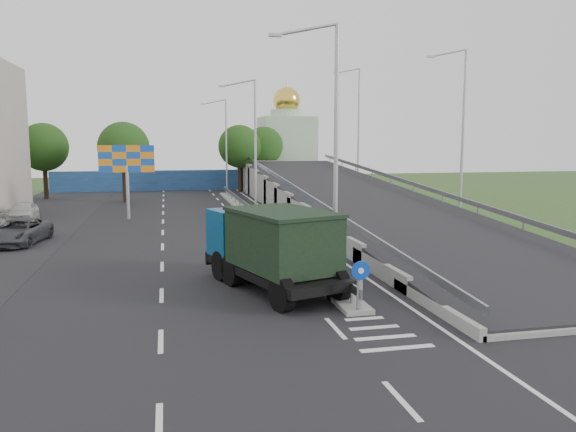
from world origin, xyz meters
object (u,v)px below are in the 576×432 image
object	(u,v)px
lamp_post_near	(331,141)
parked_car_c	(19,232)
church	(287,145)
lamp_post_mid	(253,141)
lamp_post_far	(225,141)
dump_truck	(271,244)
sign_bollard	(360,285)
billboard	(127,163)
parked_car_e	(23,212)

from	to	relation	value
lamp_post_near	parked_car_c	xyz separation A→B (m)	(-14.53, 12.66, -5.09)
church	lamp_post_mid	bearing A→B (deg)	-106.22
lamp_post_far	dump_truck	xyz separation A→B (m)	(-2.38, -39.84, -4.02)
sign_bollard	lamp_post_far	bearing A→B (deg)	89.86
billboard	parked_car_c	world-z (taller)	billboard
lamp_post_far	dump_truck	bearing A→B (deg)	-93.41
dump_truck	church	bearing A→B (deg)	58.97
parked_car_e	sign_bollard	bearing A→B (deg)	-62.19
sign_bollard	billboard	bearing A→B (deg)	109.21
lamp_post_far	billboard	bearing A→B (deg)	-116.84
church	dump_truck	distance (m)	55.33
church	parked_car_e	world-z (taller)	church
dump_truck	parked_car_e	world-z (taller)	dump_truck
billboard	parked_car_e	size ratio (longest dim) A/B	1.25
lamp_post_mid	billboard	bearing A→B (deg)	167.62
church	billboard	size ratio (longest dim) A/B	2.51
sign_bollard	lamp_post_far	world-z (taller)	lamp_post_far
dump_truck	parked_car_c	world-z (taller)	dump_truck
church	lamp_post_far	bearing A→B (deg)	-125.24
dump_truck	parked_car_e	size ratio (longest dim) A/B	1.76
lamp_post_mid	church	xyz separation A→B (m)	(9.89, 34.00, -0.50)
billboard	parked_car_c	size ratio (longest dim) A/B	1.07
billboard	parked_car_e	xyz separation A→B (m)	(-7.31, 0.09, -3.43)
parked_car_e	lamp_post_mid	bearing A→B (deg)	-11.64
sign_bollard	parked_car_c	size ratio (longest dim) A/B	0.33
lamp_post_near	lamp_post_mid	xyz separation A→B (m)	(0.00, 20.00, 0.00)
parked_car_c	church	bearing A→B (deg)	68.28
billboard	parked_car_e	world-z (taller)	billboard
sign_bollard	lamp_post_far	size ratio (longest dim) A/B	0.17
lamp_post_mid	billboard	distance (m)	9.47
lamp_post_near	parked_car_c	distance (m)	19.94
lamp_post_far	dump_truck	distance (m)	40.12
lamp_post_far	parked_car_c	bearing A→B (deg)	-117.99
dump_truck	parked_car_e	xyz separation A→B (m)	(-14.04, 21.94, -1.04)
dump_truck	parked_car_c	distance (m)	17.47
lamp_post_near	lamp_post_far	world-z (taller)	same
lamp_post_far	dump_truck	world-z (taller)	lamp_post_far
billboard	dump_truck	distance (m)	22.98
lamp_post_near	parked_car_e	bearing A→B (deg)	126.62
lamp_post_near	billboard	size ratio (longest dim) A/B	1.83
sign_bollard	dump_truck	xyz separation A→B (m)	(-2.27, 3.98, 0.75)
billboard	parked_car_e	bearing A→B (deg)	179.27
church	dump_truck	world-z (taller)	church
lamp_post_mid	dump_truck	size ratio (longest dim) A/B	1.29
church	billboard	bearing A→B (deg)	-120.70
lamp_post_far	billboard	xyz separation A→B (m)	(-9.11, -18.00, -1.62)
parked_car_e	billboard	bearing A→B (deg)	-5.10
lamp_post_near	lamp_post_mid	bearing A→B (deg)	90.00
lamp_post_near	parked_car_c	size ratio (longest dim) A/B	1.96
sign_bollard	church	size ratio (longest dim) A/B	0.12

